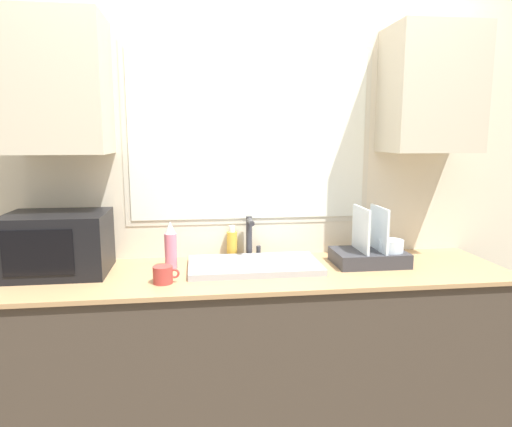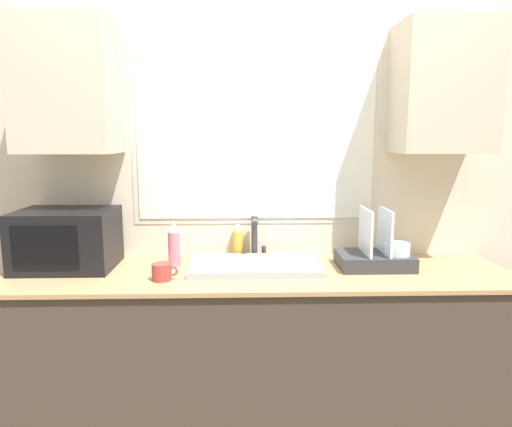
{
  "view_description": "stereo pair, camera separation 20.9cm",
  "coord_description": "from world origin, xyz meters",
  "px_view_note": "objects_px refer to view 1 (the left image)",
  "views": [
    {
      "loc": [
        -0.28,
        -1.77,
        1.56
      ],
      "look_at": [
        -0.01,
        0.27,
        1.21
      ],
      "focal_mm": 32.0,
      "sensor_mm": 36.0,
      "label": 1
    },
    {
      "loc": [
        -0.07,
        -1.79,
        1.56
      ],
      "look_at": [
        -0.01,
        0.27,
        1.21
      ],
      "focal_mm": 32.0,
      "sensor_mm": 36.0,
      "label": 2
    }
  ],
  "objects_px": {
    "microwave": "(58,244)",
    "mug_near_sink": "(163,275)",
    "faucet": "(250,235)",
    "dish_rack": "(371,252)",
    "spray_bottle": "(171,246)",
    "soap_bottle": "(232,243)"
  },
  "relations": [
    {
      "from": "faucet",
      "to": "dish_rack",
      "type": "distance_m",
      "value": 0.62
    },
    {
      "from": "microwave",
      "to": "soap_bottle",
      "type": "distance_m",
      "value": 0.84
    },
    {
      "from": "microwave",
      "to": "soap_bottle",
      "type": "bearing_deg",
      "value": 13.05
    },
    {
      "from": "faucet",
      "to": "microwave",
      "type": "xyz_separation_m",
      "value": [
        -0.91,
        -0.15,
        0.02
      ]
    },
    {
      "from": "spray_bottle",
      "to": "mug_near_sink",
      "type": "xyz_separation_m",
      "value": [
        -0.02,
        -0.23,
        -0.07
      ]
    },
    {
      "from": "faucet",
      "to": "microwave",
      "type": "bearing_deg",
      "value": -170.43
    },
    {
      "from": "spray_bottle",
      "to": "mug_near_sink",
      "type": "distance_m",
      "value": 0.24
    },
    {
      "from": "microwave",
      "to": "dish_rack",
      "type": "xyz_separation_m",
      "value": [
        1.49,
        -0.04,
        -0.08
      ]
    },
    {
      "from": "microwave",
      "to": "mug_near_sink",
      "type": "bearing_deg",
      "value": -23.52
    },
    {
      "from": "faucet",
      "to": "soap_bottle",
      "type": "bearing_deg",
      "value": 159.02
    },
    {
      "from": "soap_bottle",
      "to": "dish_rack",
      "type": "bearing_deg",
      "value": -19.07
    },
    {
      "from": "dish_rack",
      "to": "mug_near_sink",
      "type": "height_order",
      "value": "dish_rack"
    },
    {
      "from": "faucet",
      "to": "spray_bottle",
      "type": "relative_size",
      "value": 0.95
    },
    {
      "from": "dish_rack",
      "to": "soap_bottle",
      "type": "bearing_deg",
      "value": 160.93
    },
    {
      "from": "soap_bottle",
      "to": "spray_bottle",
      "type": "bearing_deg",
      "value": -150.94
    },
    {
      "from": "faucet",
      "to": "microwave",
      "type": "height_order",
      "value": "microwave"
    },
    {
      "from": "microwave",
      "to": "mug_near_sink",
      "type": "distance_m",
      "value": 0.54
    },
    {
      "from": "mug_near_sink",
      "to": "spray_bottle",
      "type": "bearing_deg",
      "value": 84.55
    },
    {
      "from": "faucet",
      "to": "dish_rack",
      "type": "height_order",
      "value": "dish_rack"
    },
    {
      "from": "dish_rack",
      "to": "spray_bottle",
      "type": "height_order",
      "value": "dish_rack"
    },
    {
      "from": "spray_bottle",
      "to": "microwave",
      "type": "bearing_deg",
      "value": -177.96
    },
    {
      "from": "dish_rack",
      "to": "spray_bottle",
      "type": "distance_m",
      "value": 0.99
    }
  ]
}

